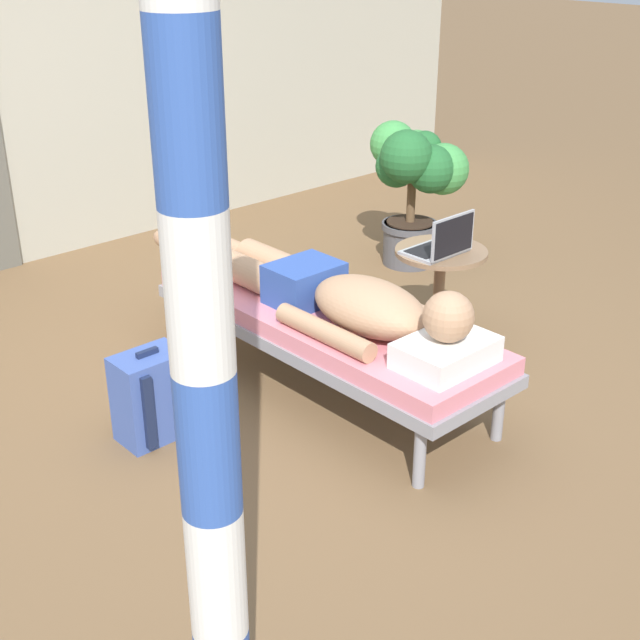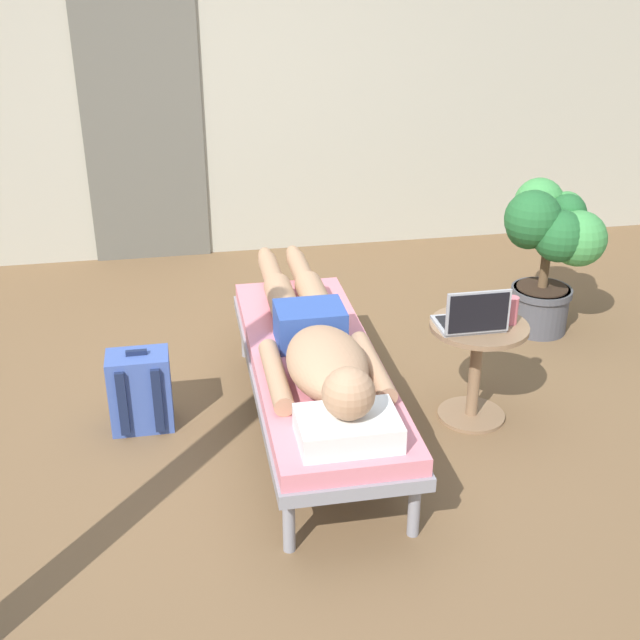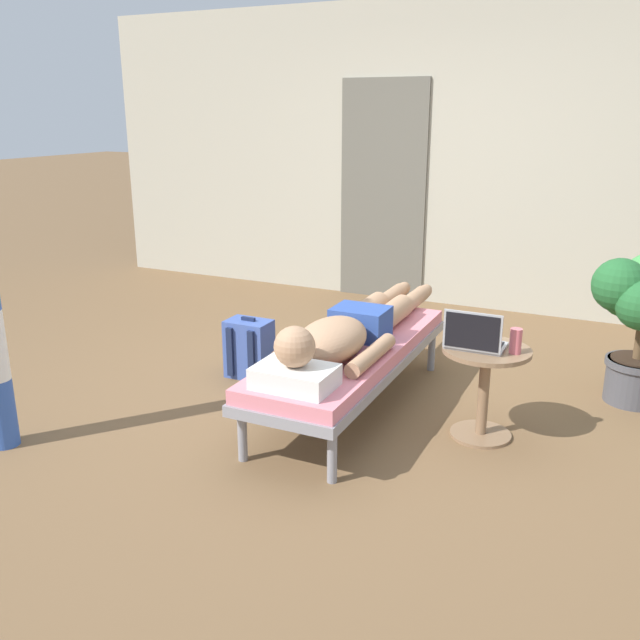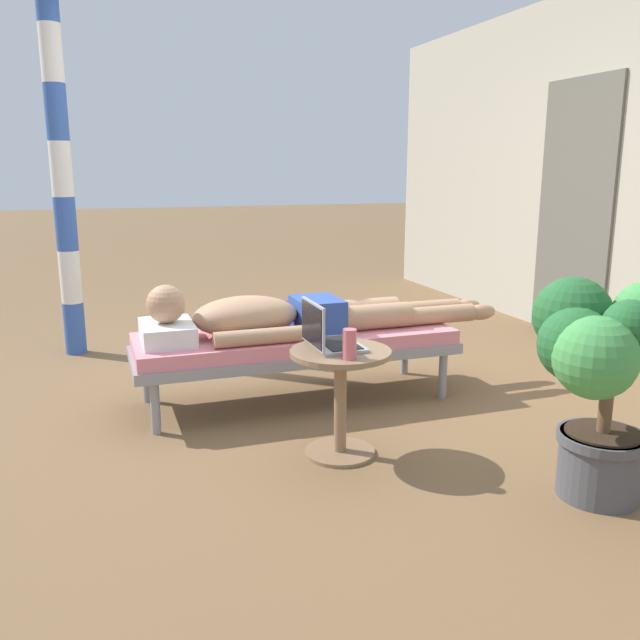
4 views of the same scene
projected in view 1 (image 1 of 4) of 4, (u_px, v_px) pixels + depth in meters
name	position (u px, v px, depth m)	size (l,w,h in m)	color
ground_plane	(286.00, 385.00, 4.23)	(40.00, 40.00, 0.00)	brown
house_wall_back	(36.00, 46.00, 5.42)	(7.60, 0.20, 2.70)	#B2AD99
lounge_chair	(324.00, 324.00, 4.05)	(0.61, 1.88, 0.42)	gray
person_reclining	(332.00, 294.00, 3.94)	(0.53, 2.17, 0.32)	white
side_table	(439.00, 280.00, 4.52)	(0.48, 0.48, 0.52)	#8C6B4C
laptop	(442.00, 244.00, 4.36)	(0.31, 0.24, 0.23)	#A5A8AD
drink_glass	(463.00, 231.00, 4.51)	(0.06, 0.06, 0.14)	#D86672
backpack	(151.00, 397.00, 3.74)	(0.30, 0.26, 0.42)	#3F59A5
potted_plant	(415.00, 175.00, 5.44)	(0.57, 0.65, 0.92)	#4C4C51
porch_post	(199.00, 292.00, 1.86)	(0.15, 0.15, 2.69)	#3359B2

